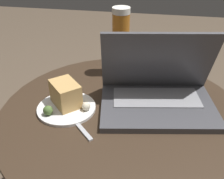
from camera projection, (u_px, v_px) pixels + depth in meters
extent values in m
cylinder|color=#9E9EA3|center=(121.00, 170.00, 0.93)|extent=(0.07, 0.07, 0.49)
cylinder|color=#38281C|center=(122.00, 112.00, 0.80)|extent=(0.74, 0.74, 0.02)
cube|color=#47474C|center=(158.00, 107.00, 0.79)|extent=(0.38, 0.29, 0.02)
cube|color=gray|center=(156.00, 97.00, 0.82)|extent=(0.28, 0.16, 0.00)
cube|color=#47474C|center=(158.00, 62.00, 0.79)|extent=(0.35, 0.15, 0.22)
cube|color=silver|center=(158.00, 63.00, 0.79)|extent=(0.32, 0.13, 0.19)
cylinder|color=#C6701E|center=(121.00, 45.00, 0.94)|extent=(0.06, 0.06, 0.23)
cylinder|color=white|center=(121.00, 10.00, 0.88)|extent=(0.06, 0.06, 0.02)
cylinder|color=white|center=(67.00, 108.00, 0.80)|extent=(0.18, 0.18, 0.01)
cube|color=tan|center=(66.00, 94.00, 0.79)|extent=(0.11, 0.12, 0.07)
sphere|color=beige|center=(86.00, 106.00, 0.77)|extent=(0.03, 0.03, 0.03)
sphere|color=#4C6B33|center=(48.00, 110.00, 0.75)|extent=(0.03, 0.03, 0.03)
cube|color=#B2B2B7|center=(79.00, 126.00, 0.73)|extent=(0.11, 0.11, 0.00)
cube|color=#B2B2B7|center=(64.00, 108.00, 0.80)|extent=(0.06, 0.06, 0.00)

